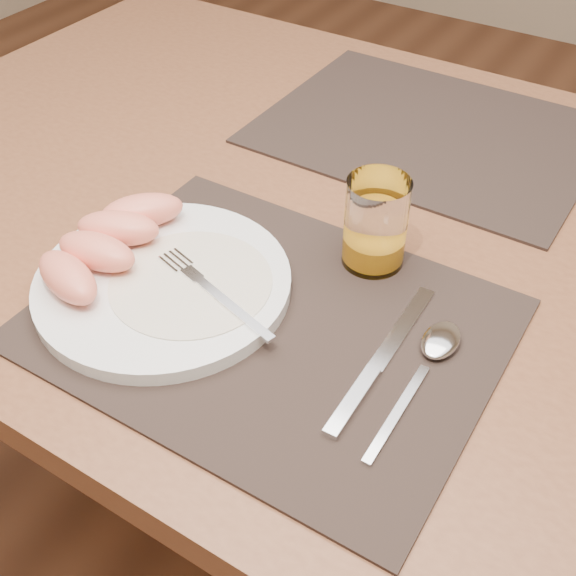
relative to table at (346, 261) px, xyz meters
The scene contains 11 objects.
ground 0.67m from the table, ahead, with size 5.00×5.00×0.00m, color brown.
table is the anchor object (origin of this frame).
placemat_near 0.24m from the table, 83.15° to the right, with size 0.45×0.35×0.00m, color #2E221C.
placemat_far 0.24m from the table, 88.60° to the left, with size 0.45×0.35×0.00m, color #2E221C.
plate 0.27m from the table, 111.55° to the right, with size 0.27×0.27×0.02m, color white.
plate_dressing 0.26m from the table, 105.71° to the right, with size 0.17×0.17×0.00m.
fork 0.25m from the table, 101.37° to the right, with size 0.17×0.06×0.00m.
knife 0.28m from the table, 56.56° to the right, with size 0.02×0.22×0.01m.
spoon 0.27m from the table, 42.97° to the right, with size 0.04×0.19×0.01m.
juice_glass 0.17m from the table, 48.18° to the right, with size 0.07×0.07×0.10m.
grapefruit_wedges 0.32m from the table, 124.96° to the right, with size 0.11×0.21×0.04m.
Camera 1 is at (0.32, -0.65, 1.26)m, focal length 45.00 mm.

